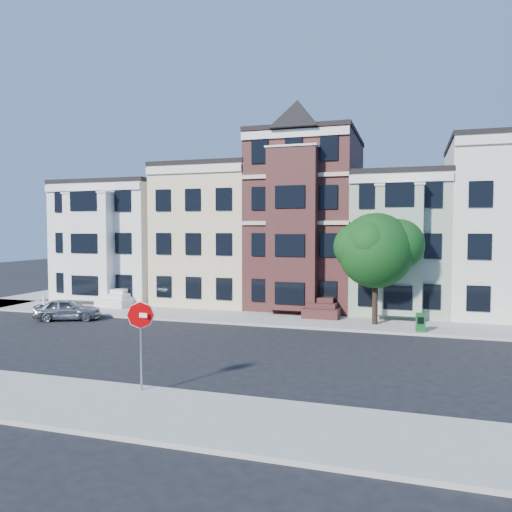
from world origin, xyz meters
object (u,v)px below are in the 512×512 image
(newspaper_box, at_px, (420,322))
(stop_sign, at_px, (141,340))
(street_tree, at_px, (376,256))
(fire_hydrant, at_px, (44,303))
(parked_car, at_px, (68,309))

(newspaper_box, xyz_separation_m, stop_sign, (-9.15, -12.95, 1.21))
(street_tree, relative_size, newspaper_box, 7.91)
(newspaper_box, xyz_separation_m, fire_hydrant, (-24.73, 0.72, -0.18))
(newspaper_box, height_order, stop_sign, stop_sign)
(street_tree, bearing_deg, newspaper_box, -31.24)
(parked_car, bearing_deg, stop_sign, -155.82)
(fire_hydrant, bearing_deg, newspaper_box, -1.67)
(parked_car, height_order, fire_hydrant, parked_car)
(street_tree, distance_m, parked_car, 18.85)
(parked_car, distance_m, newspaper_box, 20.77)
(stop_sign, bearing_deg, newspaper_box, 55.46)
(newspaper_box, distance_m, stop_sign, 15.90)
(parked_car, distance_m, fire_hydrant, 4.88)
(street_tree, bearing_deg, stop_sign, -114.81)
(parked_car, relative_size, newspaper_box, 3.93)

